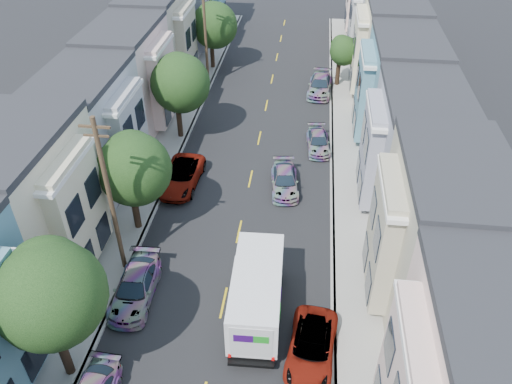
% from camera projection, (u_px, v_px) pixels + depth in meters
% --- Properties ---
extents(ground, '(160.00, 160.00, 0.00)m').
position_uv_depth(ground, '(224.00, 303.00, 27.66)').
color(ground, black).
rests_on(ground, ground).
extents(road_slab, '(12.00, 70.00, 0.02)m').
position_uv_depth(road_slab, '(255.00, 157.00, 39.59)').
color(road_slab, black).
rests_on(road_slab, ground).
extents(curb_left, '(0.30, 70.00, 0.15)m').
position_uv_depth(curb_left, '(181.00, 152.00, 40.12)').
color(curb_left, gray).
rests_on(curb_left, ground).
extents(curb_right, '(0.30, 70.00, 0.15)m').
position_uv_depth(curb_right, '(332.00, 161.00, 38.99)').
color(curb_right, gray).
rests_on(curb_right, ground).
extents(sidewalk_left, '(2.60, 70.00, 0.15)m').
position_uv_depth(sidewalk_left, '(165.00, 151.00, 40.24)').
color(sidewalk_left, gray).
rests_on(sidewalk_left, ground).
extents(sidewalk_right, '(2.60, 70.00, 0.15)m').
position_uv_depth(sidewalk_right, '(349.00, 162.00, 38.87)').
color(sidewalk_right, gray).
rests_on(sidewalk_right, ground).
extents(centerline, '(0.12, 70.00, 0.01)m').
position_uv_depth(centerline, '(255.00, 157.00, 39.60)').
color(centerline, gold).
rests_on(centerline, ground).
extents(townhouse_row_left, '(5.00, 70.00, 8.50)m').
position_uv_depth(townhouse_row_left, '(120.00, 149.00, 40.63)').
color(townhouse_row_left, '#9798A6').
rests_on(townhouse_row_left, ground).
extents(townhouse_row_right, '(5.00, 70.00, 8.50)m').
position_uv_depth(townhouse_row_right, '(398.00, 166.00, 38.57)').
color(townhouse_row_right, '#9798A6').
rests_on(townhouse_row_right, ground).
extents(tree_b, '(4.70, 4.70, 7.94)m').
position_uv_depth(tree_b, '(49.00, 296.00, 20.82)').
color(tree_b, black).
rests_on(tree_b, ground).
extents(tree_c, '(4.52, 4.52, 6.92)m').
position_uv_depth(tree_c, '(133.00, 170.00, 29.96)').
color(tree_c, black).
rests_on(tree_c, ground).
extents(tree_d, '(4.70, 4.70, 7.24)m').
position_uv_depth(tree_d, '(179.00, 84.00, 39.19)').
color(tree_d, black).
rests_on(tree_d, ground).
extents(tree_e, '(4.70, 4.70, 6.97)m').
position_uv_depth(tree_e, '(214.00, 26.00, 51.08)').
color(tree_e, black).
rests_on(tree_e, ground).
extents(tree_far_r, '(2.82, 2.82, 5.02)m').
position_uv_depth(tree_far_r, '(343.00, 51.00, 48.17)').
color(tree_far_r, black).
rests_on(tree_far_r, ground).
extents(utility_pole_near, '(1.60, 0.26, 10.00)m').
position_uv_depth(utility_pole_near, '(110.00, 200.00, 26.76)').
color(utility_pole_near, '#42301E').
rests_on(utility_pole_near, ground).
extents(utility_pole_far, '(1.60, 0.26, 10.00)m').
position_uv_depth(utility_pole_far, '(205.00, 34.00, 47.44)').
color(utility_pole_far, '#42301E').
rests_on(utility_pole_far, ground).
extents(fedex_truck, '(2.54, 6.59, 3.16)m').
position_uv_depth(fedex_truck, '(257.00, 293.00, 25.92)').
color(fedex_truck, silver).
rests_on(fedex_truck, ground).
extents(lead_sedan, '(2.38, 4.68, 1.35)m').
position_uv_depth(lead_sedan, '(285.00, 181.00, 35.85)').
color(lead_sedan, black).
rests_on(lead_sedan, ground).
extents(parked_left_c, '(2.25, 5.04, 1.49)m').
position_uv_depth(parked_left_c, '(135.00, 287.00, 27.58)').
color(parked_left_c, gray).
rests_on(parked_left_c, ground).
extents(parked_left_d, '(2.78, 5.60, 1.53)m').
position_uv_depth(parked_left_d, '(181.00, 176.00, 36.17)').
color(parked_left_d, '#580B14').
rests_on(parked_left_d, ground).
extents(parked_right_b, '(2.74, 5.11, 1.36)m').
position_uv_depth(parked_right_b, '(311.00, 348.00, 24.51)').
color(parked_right_b, silver).
rests_on(parked_right_b, ground).
extents(parked_right_c, '(2.17, 4.33, 1.25)m').
position_uv_depth(parked_right_c, '(318.00, 142.00, 40.28)').
color(parked_right_c, black).
rests_on(parked_right_c, ground).
extents(parked_right_d, '(2.54, 5.29, 1.54)m').
position_uv_depth(parked_right_d, '(320.00, 85.00, 48.52)').
color(parked_right_d, black).
rests_on(parked_right_d, ground).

